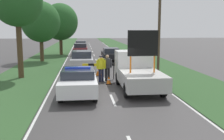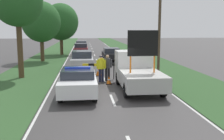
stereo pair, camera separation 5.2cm
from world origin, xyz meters
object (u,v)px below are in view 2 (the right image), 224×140
at_px(traffic_cone_centre_front, 81,78).
at_px(queued_car_suv_grey, 81,46).
at_px(queued_car_wagon_maroon, 81,49).
at_px(roadside_tree_mid_left, 61,22).
at_px(road_barrier, 100,66).
at_px(roadside_tree_near_right, 41,22).
at_px(work_truck, 137,71).
at_px(police_car, 78,81).
at_px(roadside_tree_near_left, 17,1).
at_px(traffic_cone_near_truck, 109,80).
at_px(queued_car_sedan_black, 111,54).
at_px(police_officer, 101,66).
at_px(pedestrian_civilian, 107,66).
at_px(queued_car_sedan_silver, 82,60).
at_px(utility_pole, 160,20).
at_px(traffic_cone_behind_barrier, 99,71).
at_px(traffic_cone_near_police, 135,74).

height_order(traffic_cone_centre_front, queued_car_suv_grey, queued_car_suv_grey).
xyz_separation_m(queued_car_wagon_maroon, roadside_tree_mid_left, (-2.57, 0.55, 3.56)).
distance_m(road_barrier, roadside_tree_near_right, 12.48).
bearing_deg(work_truck, police_car, 16.82).
xyz_separation_m(queued_car_suv_grey, roadside_tree_near_left, (-4.10, -21.82, 4.59)).
height_order(traffic_cone_near_truck, roadside_tree_near_right, roadside_tree_near_right).
xyz_separation_m(queued_car_sedan_black, queued_car_wagon_maroon, (-3.38, 6.66, 0.05)).
bearing_deg(police_car, queued_car_wagon_maroon, 93.37).
bearing_deg(police_car, police_officer, 69.68).
height_order(police_car, traffic_cone_near_truck, police_car).
xyz_separation_m(police_car, road_barrier, (1.42, 4.15, 0.16)).
xyz_separation_m(pedestrian_civilian, queued_car_sedan_silver, (-1.74, 4.84, -0.18)).
relative_size(police_car, road_barrier, 1.90).
bearing_deg(pedestrian_civilian, work_truck, -64.78).
bearing_deg(roadside_tree_near_right, queued_car_sedan_silver, -56.09).
bearing_deg(queued_car_sedan_black, work_truck, 90.59).
relative_size(road_barrier, roadside_tree_mid_left, 0.36).
relative_size(traffic_cone_centre_front, roadside_tree_near_right, 0.08).
relative_size(traffic_cone_near_truck, queued_car_wagon_maroon, 0.12).
bearing_deg(roadside_tree_mid_left, queued_car_sedan_black, -50.46).
xyz_separation_m(road_barrier, roadside_tree_near_right, (-5.54, 10.70, 3.27)).
bearing_deg(roadside_tree_near_left, police_officer, -19.36).
bearing_deg(queued_car_sedan_silver, utility_pole, 149.91).
distance_m(traffic_cone_behind_barrier, roadside_tree_mid_left, 17.19).
relative_size(police_car, queued_car_sedan_black, 1.00).
bearing_deg(traffic_cone_behind_barrier, work_truck, -65.62).
height_order(police_officer, roadside_tree_mid_left, roadside_tree_mid_left).
height_order(road_barrier, queued_car_suv_grey, queued_car_suv_grey).
relative_size(road_barrier, queued_car_sedan_silver, 0.53).
bearing_deg(utility_pole, traffic_cone_centre_front, -164.39).
distance_m(roadside_tree_near_left, utility_pole, 10.12).
relative_size(police_officer, queued_car_sedan_silver, 0.39).
bearing_deg(traffic_cone_near_police, police_car, -132.96).
xyz_separation_m(traffic_cone_centre_front, traffic_cone_behind_barrier, (1.28, 2.06, 0.09)).
distance_m(traffic_cone_near_police, traffic_cone_centre_front, 3.83).
bearing_deg(roadside_tree_near_right, road_barrier, -62.64).
xyz_separation_m(police_officer, roadside_tree_near_left, (-5.62, 1.97, 4.34)).
relative_size(work_truck, pedestrian_civilian, 2.94).
xyz_separation_m(road_barrier, queued_car_suv_grey, (-1.49, 23.00, -0.11)).
xyz_separation_m(road_barrier, queued_car_wagon_maroon, (-1.50, 17.16, -0.12)).
xyz_separation_m(police_car, roadside_tree_near_left, (-4.16, 5.33, 4.64)).
bearing_deg(traffic_cone_behind_barrier, roadside_tree_near_right, 120.99).
distance_m(traffic_cone_centre_front, traffic_cone_near_truck, 2.03).
bearing_deg(traffic_cone_near_police, roadside_tree_near_left, 172.09).
relative_size(queued_car_wagon_maroon, roadside_tree_near_left, 0.57).
bearing_deg(road_barrier, queued_car_wagon_maroon, 98.21).
relative_size(queued_car_sedan_black, queued_car_wagon_maroon, 1.11).
xyz_separation_m(work_truck, queued_car_wagon_maroon, (-3.52, 20.13, -0.25)).
bearing_deg(road_barrier, utility_pole, 16.26).
relative_size(work_truck, queued_car_sedan_black, 1.13).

